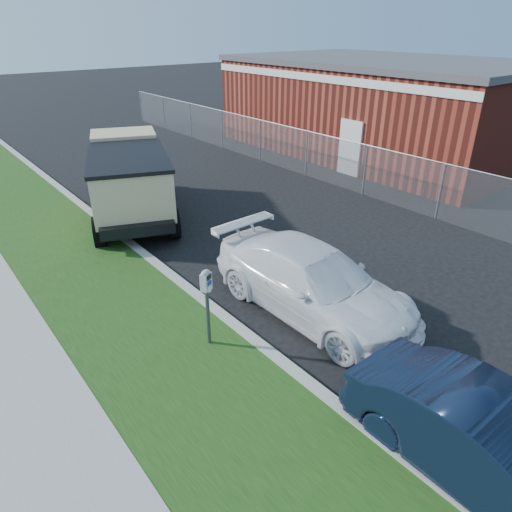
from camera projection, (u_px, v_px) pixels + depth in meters
ground at (329, 292)px, 10.67m from camera, size 120.00×120.00×0.00m
streetside at (59, 340)px, 8.95m from camera, size 6.12×50.00×0.15m
chainlink_fence at (307, 145)px, 18.30m from camera, size 0.06×30.06×30.00m
brick_building at (383, 104)px, 21.93m from camera, size 9.20×14.20×4.17m
parking_meter at (207, 291)px, 8.26m from camera, size 0.26×0.22×1.57m
white_wagon at (312, 282)px, 9.69m from camera, size 2.21×5.04×1.44m
navy_sedan at (490, 446)px, 6.00m from camera, size 1.42×4.02×1.32m
dump_truck at (129, 175)px, 14.54m from camera, size 4.13×6.23×2.30m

